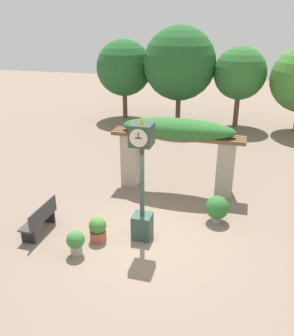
% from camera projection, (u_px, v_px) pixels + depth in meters
% --- Properties ---
extents(ground_plane, '(60.00, 60.00, 0.00)m').
position_uv_depth(ground_plane, '(152.00, 242.00, 9.87)').
color(ground_plane, '#7F6B5B').
extents(pedestal_clock, '(0.56, 0.61, 3.49)m').
position_uv_depth(pedestal_clock, '(142.00, 183.00, 9.42)').
color(pedestal_clock, '#2D473D').
rests_on(pedestal_clock, ground).
extents(pergola, '(4.60, 1.19, 2.61)m').
position_uv_depth(pergola, '(177.00, 139.00, 12.23)').
color(pergola, '#A89E89').
rests_on(pergola, ground).
extents(potted_plant_near_left, '(0.48, 0.48, 0.69)m').
position_uv_depth(potted_plant_near_left, '(76.00, 242.00, 9.19)').
color(potted_plant_near_left, gray).
rests_on(potted_plant_near_left, ground).
extents(potted_plant_near_right, '(0.71, 0.71, 0.83)m').
position_uv_depth(potted_plant_near_right, '(217.00, 208.00, 10.70)').
color(potted_plant_near_right, gray).
rests_on(potted_plant_near_right, ground).
extents(potted_plant_far_left, '(0.48, 0.48, 0.71)m').
position_uv_depth(potted_plant_far_left, '(98.00, 229.00, 9.82)').
color(potted_plant_far_left, '#9E563D').
rests_on(potted_plant_far_left, ground).
extents(park_bench, '(0.42, 1.40, 0.89)m').
position_uv_depth(park_bench, '(40.00, 219.00, 10.15)').
color(park_bench, '#38383D').
rests_on(park_bench, ground).
extents(tree_line, '(13.33, 4.10, 5.44)m').
position_uv_depth(tree_line, '(203.00, 69.00, 19.75)').
color(tree_line, brown).
rests_on(tree_line, ground).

